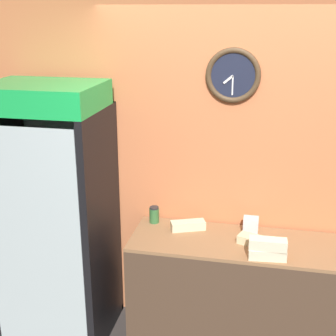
{
  "coord_description": "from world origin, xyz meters",
  "views": [
    {
      "loc": [
        -0.02,
        -2.2,
        2.47
      ],
      "look_at": [
        -0.66,
        0.83,
        1.41
      ],
      "focal_mm": 50.0,
      "sensor_mm": 36.0,
      "label": 1
    }
  ],
  "objects_px": {
    "sandwich_stack_middle": "(268,244)",
    "sandwich_stack_bottom": "(267,254)",
    "sandwich_flat_left": "(255,241)",
    "beverage_cooler": "(57,201)",
    "napkin_dispenser": "(251,225)",
    "condiment_jar": "(154,215)",
    "sandwich_flat_right": "(188,225)"
  },
  "relations": [
    {
      "from": "sandwich_stack_middle",
      "to": "sandwich_stack_bottom",
      "type": "bearing_deg",
      "value": 180.0
    },
    {
      "from": "sandwich_flat_left",
      "to": "sandwich_stack_middle",
      "type": "bearing_deg",
      "value": -64.21
    },
    {
      "from": "beverage_cooler",
      "to": "napkin_dispenser",
      "type": "height_order",
      "value": "beverage_cooler"
    },
    {
      "from": "sandwich_stack_bottom",
      "to": "sandwich_flat_left",
      "type": "relative_size",
      "value": 0.99
    },
    {
      "from": "condiment_jar",
      "to": "napkin_dispenser",
      "type": "xyz_separation_m",
      "value": [
        0.74,
        -0.02,
        -0.0
      ]
    },
    {
      "from": "sandwich_flat_right",
      "to": "sandwich_flat_left",
      "type": "bearing_deg",
      "value": -16.43
    },
    {
      "from": "condiment_jar",
      "to": "beverage_cooler",
      "type": "bearing_deg",
      "value": -163.82
    },
    {
      "from": "beverage_cooler",
      "to": "sandwich_stack_bottom",
      "type": "distance_m",
      "value": 1.59
    },
    {
      "from": "beverage_cooler",
      "to": "condiment_jar",
      "type": "distance_m",
      "value": 0.74
    },
    {
      "from": "sandwich_flat_right",
      "to": "napkin_dispenser",
      "type": "height_order",
      "value": "napkin_dispenser"
    },
    {
      "from": "sandwich_flat_right",
      "to": "napkin_dispenser",
      "type": "xyz_separation_m",
      "value": [
        0.46,
        0.04,
        0.03
      ]
    },
    {
      "from": "sandwich_stack_middle",
      "to": "condiment_jar",
      "type": "distance_m",
      "value": 0.95
    },
    {
      "from": "sandwich_stack_bottom",
      "to": "sandwich_flat_right",
      "type": "distance_m",
      "value": 0.67
    },
    {
      "from": "sandwich_flat_left",
      "to": "condiment_jar",
      "type": "xyz_separation_m",
      "value": [
        -0.78,
        0.21,
        0.03
      ]
    },
    {
      "from": "condiment_jar",
      "to": "napkin_dispenser",
      "type": "bearing_deg",
      "value": -1.91
    },
    {
      "from": "beverage_cooler",
      "to": "sandwich_stack_middle",
      "type": "xyz_separation_m",
      "value": [
        1.57,
        -0.19,
        -0.09
      ]
    },
    {
      "from": "condiment_jar",
      "to": "napkin_dispenser",
      "type": "height_order",
      "value": "condiment_jar"
    },
    {
      "from": "sandwich_stack_bottom",
      "to": "sandwich_flat_right",
      "type": "bearing_deg",
      "value": 151.09
    },
    {
      "from": "beverage_cooler",
      "to": "sandwich_stack_bottom",
      "type": "relative_size",
      "value": 7.84
    },
    {
      "from": "sandwich_stack_middle",
      "to": "sandwich_flat_right",
      "type": "relative_size",
      "value": 0.91
    },
    {
      "from": "sandwich_stack_bottom",
      "to": "beverage_cooler",
      "type": "bearing_deg",
      "value": 173.2
    },
    {
      "from": "sandwich_flat_right",
      "to": "napkin_dispenser",
      "type": "bearing_deg",
      "value": 5.2
    },
    {
      "from": "sandwich_stack_bottom",
      "to": "sandwich_flat_right",
      "type": "relative_size",
      "value": 0.93
    },
    {
      "from": "beverage_cooler",
      "to": "sandwich_stack_middle",
      "type": "height_order",
      "value": "beverage_cooler"
    },
    {
      "from": "sandwich_stack_middle",
      "to": "sandwich_flat_left",
      "type": "relative_size",
      "value": 0.97
    },
    {
      "from": "sandwich_stack_bottom",
      "to": "condiment_jar",
      "type": "bearing_deg",
      "value": 155.66
    },
    {
      "from": "sandwich_stack_bottom",
      "to": "sandwich_stack_middle",
      "type": "bearing_deg",
      "value": 0.0
    },
    {
      "from": "sandwich_stack_middle",
      "to": "napkin_dispenser",
      "type": "xyz_separation_m",
      "value": [
        -0.12,
        0.37,
        -0.05
      ]
    },
    {
      "from": "beverage_cooler",
      "to": "sandwich_flat_right",
      "type": "xyz_separation_m",
      "value": [
        0.98,
        0.14,
        -0.17
      ]
    },
    {
      "from": "beverage_cooler",
      "to": "condiment_jar",
      "type": "relative_size",
      "value": 15.51
    },
    {
      "from": "sandwich_stack_middle",
      "to": "napkin_dispenser",
      "type": "bearing_deg",
      "value": 108.75
    },
    {
      "from": "beverage_cooler",
      "to": "sandwich_flat_right",
      "type": "relative_size",
      "value": 7.31
    }
  ]
}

